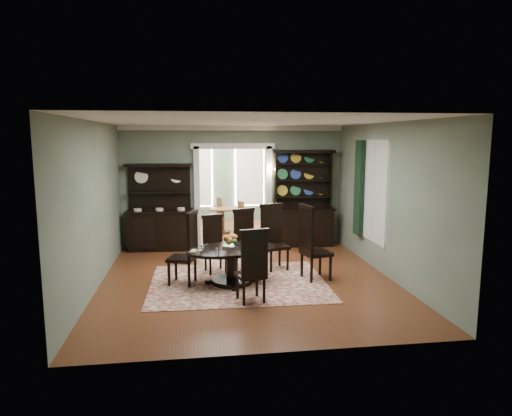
% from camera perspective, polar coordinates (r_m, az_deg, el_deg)
% --- Properties ---
extents(room, '(5.51, 6.01, 3.01)m').
position_cam_1_polar(room, '(8.53, -1.13, 1.19)').
color(room, brown).
rests_on(room, ground).
extents(parlor, '(3.51, 3.50, 3.01)m').
position_cam_1_polar(parlor, '(13.97, -3.81, 3.87)').
color(parlor, brown).
rests_on(parlor, ground).
extents(doorway_trim, '(2.08, 0.25, 2.57)m').
position_cam_1_polar(doorway_trim, '(11.45, -2.89, 3.32)').
color(doorway_trim, silver).
rests_on(doorway_trim, floor).
extents(right_window, '(0.15, 1.47, 2.12)m').
position_cam_1_polar(right_window, '(10.05, 13.69, 2.23)').
color(right_window, white).
rests_on(right_window, wall_right).
extents(wall_sconce, '(0.27, 0.21, 0.21)m').
position_cam_1_polar(wall_sconce, '(11.40, 1.94, 4.67)').
color(wall_sconce, '#AF912E').
rests_on(wall_sconce, back_wall_right).
extents(rug, '(3.31, 2.65, 0.01)m').
position_cam_1_polar(rug, '(8.69, -2.21, -9.32)').
color(rug, maroon).
rests_on(rug, floor).
extents(dining_table, '(1.98, 1.98, 0.68)m').
position_cam_1_polar(dining_table, '(8.55, -3.04, -6.37)').
color(dining_table, black).
rests_on(dining_table, rug).
extents(centerpiece, '(1.50, 0.96, 0.25)m').
position_cam_1_polar(centerpiece, '(8.49, -3.21, -4.55)').
color(centerpiece, white).
rests_on(centerpiece, dining_table).
extents(chair_far_left, '(0.52, 0.51, 1.16)m').
position_cam_1_polar(chair_far_left, '(9.32, -5.29, -4.23)').
color(chair_far_left, black).
rests_on(chair_far_left, rug).
extents(chair_far_mid, '(0.59, 0.57, 1.26)m').
position_cam_1_polar(chair_far_mid, '(9.45, -1.29, -3.70)').
color(chair_far_mid, black).
rests_on(chair_far_mid, rug).
extents(chair_far_right, '(0.61, 0.59, 1.35)m').
position_cam_1_polar(chair_far_right, '(9.49, 2.17, -3.35)').
color(chair_far_right, black).
rests_on(chair_far_right, rug).
extents(chair_end_left, '(0.61, 0.63, 1.38)m').
position_cam_1_polar(chair_end_left, '(8.51, -8.52, -4.75)').
color(chair_end_left, black).
rests_on(chair_end_left, rug).
extents(chair_end_right, '(0.62, 0.64, 1.46)m').
position_cam_1_polar(chair_end_right, '(8.75, 6.85, -4.09)').
color(chair_end_right, black).
rests_on(chair_end_right, rug).
extents(chair_near, '(0.55, 0.53, 1.27)m').
position_cam_1_polar(chair_near, '(7.47, -0.42, -7.04)').
color(chair_near, black).
rests_on(chair_near, rug).
extents(sideboard, '(1.62, 0.65, 2.09)m').
position_cam_1_polar(sideboard, '(11.31, -11.91, -1.47)').
color(sideboard, black).
rests_on(sideboard, floor).
extents(welsh_dresser, '(1.58, 0.67, 2.41)m').
position_cam_1_polar(welsh_dresser, '(11.57, 5.91, -0.38)').
color(welsh_dresser, black).
rests_on(welsh_dresser, floor).
extents(parlor_table, '(0.77, 0.77, 0.71)m').
position_cam_1_polar(parlor_table, '(13.08, -4.18, -1.11)').
color(parlor_table, '#573718').
rests_on(parlor_table, parlor_floor).
extents(parlor_chair_left, '(0.45, 0.44, 0.97)m').
position_cam_1_polar(parlor_chair_left, '(13.47, -5.02, -0.61)').
color(parlor_chair_left, '#573718').
rests_on(parlor_chair_left, parlor_floor).
extents(parlor_chair_right, '(0.42, 0.42, 0.89)m').
position_cam_1_polar(parlor_chair_right, '(13.31, -1.51, -0.87)').
color(parlor_chair_right, '#573718').
rests_on(parlor_chair_right, parlor_floor).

